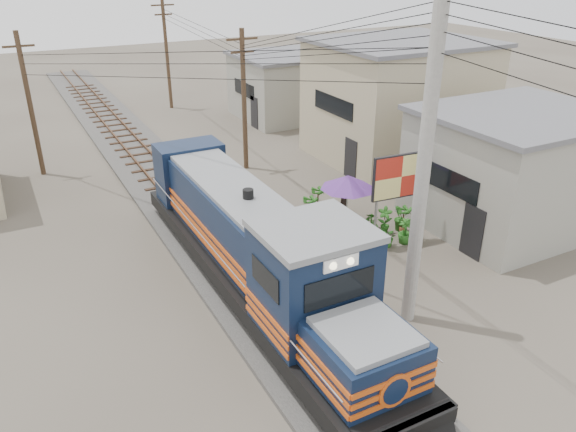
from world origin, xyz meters
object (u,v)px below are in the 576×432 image
billboard (401,179)px  market_umbrella (348,182)px  locomotive (257,248)px  vendor (344,196)px

billboard → market_umbrella: 2.16m
locomotive → vendor: bearing=34.4°
vendor → market_umbrella: bearing=22.8°
locomotive → market_umbrella: locomotive is taller
locomotive → vendor: (5.98, 4.09, -0.94)m
billboard → vendor: billboard is taller
billboard → market_umbrella: billboard is taller
locomotive → billboard: locomotive is taller
locomotive → market_umbrella: 5.68m
market_umbrella → vendor: size_ratio=1.91×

